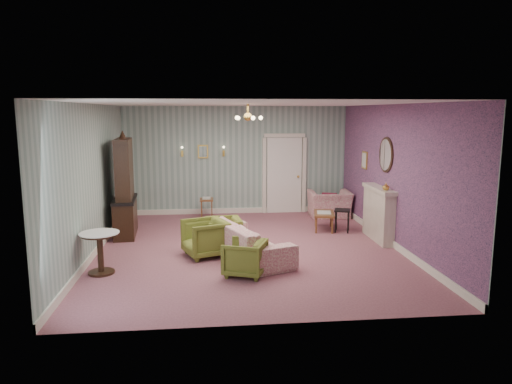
{
  "coord_description": "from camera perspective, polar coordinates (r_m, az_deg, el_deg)",
  "views": [
    {
      "loc": [
        -0.83,
        -9.31,
        2.75
      ],
      "look_at": [
        0.2,
        0.4,
        1.1
      ],
      "focal_mm": 33.43,
      "sensor_mm": 36.0,
      "label": 1
    }
  ],
  "objects": [
    {
      "name": "mantel_vase",
      "position": [
        10.12,
        15.28,
        0.63
      ],
      "size": [
        0.15,
        0.15,
        0.15
      ],
      "primitive_type": "imported",
      "color": "gold",
      "rests_on": "fireplace"
    },
    {
      "name": "chandelier",
      "position": [
        9.35,
        -0.97,
        8.86
      ],
      "size": [
        0.56,
        0.56,
        0.36
      ],
      "primitive_type": null,
      "color": "gold",
      "rests_on": "ceiling"
    },
    {
      "name": "sconce_right",
      "position": [
        12.8,
        -3.9,
        4.86
      ],
      "size": [
        0.16,
        0.12,
        0.3
      ],
      "primitive_type": null,
      "color": "gold",
      "rests_on": "wall_back"
    },
    {
      "name": "coffee_table",
      "position": [
        11.33,
        8.12,
        -3.46
      ],
      "size": [
        0.62,
        0.9,
        0.42
      ],
      "primitive_type": null,
      "rotation": [
        0.0,
        0.0,
        -0.21
      ],
      "color": "brown",
      "rests_on": "floor"
    },
    {
      "name": "floor",
      "position": [
        9.74,
        -0.93,
        -6.81
      ],
      "size": [
        7.0,
        7.0,
        0.0
      ],
      "primitive_type": "plane",
      "color": "#995968",
      "rests_on": "ground"
    },
    {
      "name": "wingback_chair",
      "position": [
        12.67,
        8.81,
        -0.93
      ],
      "size": [
        1.09,
        0.73,
        0.93
      ],
      "primitive_type": "imported",
      "rotation": [
        0.0,
        0.0,
        3.1
      ],
      "color": "#AD4562",
      "rests_on": "floor"
    },
    {
      "name": "olive_chair_b",
      "position": [
        9.22,
        -6.1,
        -5.29
      ],
      "size": [
        0.93,
        0.96,
        0.78
      ],
      "primitive_type": "imported",
      "rotation": [
        0.0,
        0.0,
        -1.22
      ],
      "color": "olive",
      "rests_on": "floor"
    },
    {
      "name": "sofa_chintz",
      "position": [
        9.09,
        -1.03,
        -5.1
      ],
      "size": [
        1.44,
        2.36,
        0.89
      ],
      "primitive_type": "imported",
      "rotation": [
        0.0,
        0.0,
        1.94
      ],
      "color": "#AD4562",
      "rests_on": "floor"
    },
    {
      "name": "wall_right",
      "position": [
        10.15,
        16.18,
        1.85
      ],
      "size": [
        0.0,
        7.0,
        7.0
      ],
      "primitive_type": "plane",
      "rotation": [
        1.57,
        0.0,
        -1.57
      ],
      "color": "gray",
      "rests_on": "ground"
    },
    {
      "name": "dresser",
      "position": [
        10.99,
        -15.52,
        0.86
      ],
      "size": [
        0.58,
        1.41,
        2.3
      ],
      "primitive_type": null,
      "rotation": [
        0.0,
        0.0,
        0.08
      ],
      "color": "black",
      "rests_on": "floor"
    },
    {
      "name": "fireplace",
      "position": [
        10.61,
        14.45,
        -2.52
      ],
      "size": [
        0.3,
        1.4,
        1.16
      ],
      "primitive_type": null,
      "color": "beige",
      "rests_on": "floor"
    },
    {
      "name": "pedestal_table",
      "position": [
        8.62,
        -18.13,
        -6.94
      ],
      "size": [
        0.7,
        0.7,
        0.73
      ],
      "primitive_type": null,
      "rotation": [
        0.0,
        0.0,
        0.05
      ],
      "color": "black",
      "rests_on": "floor"
    },
    {
      "name": "olive_chair_a",
      "position": [
        8.13,
        -1.34,
        -7.67
      ],
      "size": [
        0.81,
        0.83,
        0.67
      ],
      "primitive_type": "imported",
      "rotation": [
        0.0,
        0.0,
        -1.94
      ],
      "color": "olive",
      "rests_on": "floor"
    },
    {
      "name": "olive_chair_c",
      "position": [
        9.7,
        -3.92,
        -4.74
      ],
      "size": [
        0.71,
        0.75,
        0.7
      ],
      "primitive_type": "imported",
      "rotation": [
        0.0,
        0.0,
        -1.46
      ],
      "color": "olive",
      "rests_on": "floor"
    },
    {
      "name": "oval_mirror",
      "position": [
        10.46,
        15.26,
        4.32
      ],
      "size": [
        0.04,
        0.76,
        0.84
      ],
      "primitive_type": null,
      "color": "white",
      "rests_on": "wall_right"
    },
    {
      "name": "wall_right_floral",
      "position": [
        10.14,
        16.1,
        1.85
      ],
      "size": [
        0.0,
        7.0,
        7.0
      ],
      "primitive_type": "plane",
      "rotation": [
        1.57,
        0.0,
        -1.57
      ],
      "color": "#C36194",
      "rests_on": "ground"
    },
    {
      "name": "wall_back",
      "position": [
        12.9,
        -2.34,
        3.8
      ],
      "size": [
        6.0,
        0.0,
        6.0
      ],
      "primitive_type": "plane",
      "rotation": [
        1.57,
        0.0,
        0.0
      ],
      "color": "gray",
      "rests_on": "ground"
    },
    {
      "name": "side_table_black",
      "position": [
        11.19,
        10.26,
        -3.4
      ],
      "size": [
        0.45,
        0.45,
        0.53
      ],
      "primitive_type": null,
      "rotation": [
        0.0,
        0.0,
        -0.33
      ],
      "color": "black",
      "rests_on": "floor"
    },
    {
      "name": "nesting_table",
      "position": [
        12.46,
        -5.92,
        -1.88
      ],
      "size": [
        0.35,
        0.44,
        0.57
      ],
      "primitive_type": null,
      "rotation": [
        0.0,
        0.0,
        -0.01
      ],
      "color": "brown",
      "rests_on": "floor"
    },
    {
      "name": "burgundy_cushion",
      "position": [
        12.51,
        8.76,
        -0.98
      ],
      "size": [
        0.41,
        0.28,
        0.39
      ],
      "primitive_type": "cube",
      "rotation": [
        0.17,
        0.0,
        -0.35
      ],
      "color": "maroon",
      "rests_on": "wingback_chair"
    },
    {
      "name": "wall_front",
      "position": [
        6.01,
        2.02,
        -2.89
      ],
      "size": [
        6.0,
        0.0,
        6.0
      ],
      "primitive_type": "plane",
      "rotation": [
        -1.57,
        0.0,
        0.0
      ],
      "color": "gray",
      "rests_on": "ground"
    },
    {
      "name": "framed_print",
      "position": [
        11.75,
        12.88,
        3.73
      ],
      "size": [
        0.04,
        0.34,
        0.42
      ],
      "primitive_type": null,
      "color": "gold",
      "rests_on": "wall_right"
    },
    {
      "name": "wall_left",
      "position": [
        9.65,
        -19.0,
        1.32
      ],
      "size": [
        0.0,
        7.0,
        7.0
      ],
      "primitive_type": "plane",
      "rotation": [
        1.57,
        0.0,
        1.57
      ],
      "color": "gray",
      "rests_on": "ground"
    },
    {
      "name": "sconce_left",
      "position": [
        12.81,
        -8.84,
        4.77
      ],
      "size": [
        0.16,
        0.12,
        0.3
      ],
      "primitive_type": null,
      "color": "gold",
      "rests_on": "wall_back"
    },
    {
      "name": "ceiling",
      "position": [
        9.35,
        -0.98,
        10.51
      ],
      "size": [
        7.0,
        7.0,
        0.0
      ],
      "primitive_type": "plane",
      "rotation": [
        3.14,
        0.0,
        0.0
      ],
      "color": "white",
      "rests_on": "ground"
    },
    {
      "name": "door",
      "position": [
        13.05,
        3.39,
        2.22
      ],
      "size": [
        1.12,
        0.12,
        2.16
      ],
      "primitive_type": null,
      "color": "white",
      "rests_on": "floor"
    },
    {
      "name": "gilt_mirror_back",
      "position": [
        12.81,
        -6.37,
        4.83
      ],
      "size": [
        0.28,
        0.06,
        0.36
      ],
      "primitive_type": null,
      "color": "gold",
      "rests_on": "wall_back"
    }
  ]
}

